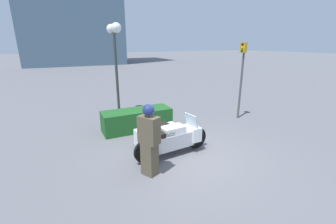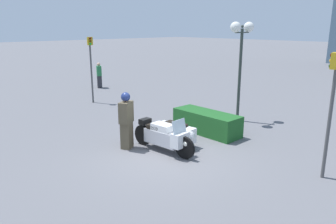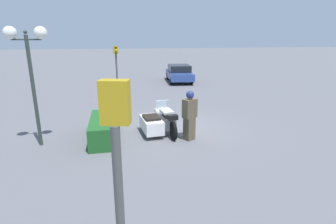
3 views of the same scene
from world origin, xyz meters
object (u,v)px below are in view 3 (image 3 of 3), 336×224
at_px(officer_rider, 190,114).
at_px(twin_lamp_post, 28,50).
at_px(police_motorcycle, 158,121).
at_px(hedge_bush_curbside, 104,129).
at_px(traffic_light_far, 120,197).
at_px(traffic_light_near, 117,68).
at_px(parked_car_background, 179,73).

xyz_separation_m(officer_rider, twin_lamp_post, (0.57, 5.32, 2.32)).
height_order(police_motorcycle, officer_rider, officer_rider).
bearing_deg(twin_lamp_post, hedge_bush_curbside, -85.92).
bearing_deg(twin_lamp_post, traffic_light_far, -159.28).
height_order(police_motorcycle, traffic_light_near, traffic_light_near).
bearing_deg(parked_car_background, traffic_light_far, 169.63).
distance_m(police_motorcycle, traffic_light_far, 7.92).
relative_size(hedge_bush_curbside, twin_lamp_post, 0.65).
distance_m(twin_lamp_post, parked_car_background, 15.03).
height_order(twin_lamp_post, parked_car_background, twin_lamp_post).
bearing_deg(hedge_bush_curbside, officer_rider, -102.99).
distance_m(officer_rider, twin_lamp_post, 5.83).
bearing_deg(officer_rider, hedge_bush_curbside, 48.58).
bearing_deg(officer_rider, police_motorcycle, 17.34).
xyz_separation_m(twin_lamp_post, parked_car_background, (12.39, -8.12, -2.56)).
distance_m(hedge_bush_curbside, traffic_light_near, 4.89).
xyz_separation_m(hedge_bush_curbside, traffic_light_near, (4.52, -0.64, 1.76)).
relative_size(officer_rider, hedge_bush_curbside, 0.71).
bearing_deg(traffic_light_far, traffic_light_near, 14.34).
xyz_separation_m(officer_rider, traffic_light_far, (-6.56, 2.62, 1.22)).
distance_m(hedge_bush_curbside, parked_car_background, 13.60).
xyz_separation_m(police_motorcycle, hedge_bush_curbside, (-0.28, 2.11, -0.08)).
bearing_deg(police_motorcycle, traffic_light_far, 162.75).
distance_m(officer_rider, traffic_light_near, 5.92).
xyz_separation_m(twin_lamp_post, traffic_light_near, (4.68, -2.83, -1.15)).
relative_size(police_motorcycle, parked_car_background, 0.56).
xyz_separation_m(police_motorcycle, traffic_light_far, (-7.56, 1.60, 1.73)).
bearing_deg(parked_car_background, twin_lamp_post, 151.92).
bearing_deg(police_motorcycle, hedge_bush_curbside, 92.12).
bearing_deg(hedge_bush_curbside, traffic_light_far, -175.99).
height_order(hedge_bush_curbside, twin_lamp_post, twin_lamp_post).
xyz_separation_m(police_motorcycle, parked_car_background, (11.96, -3.83, 0.28)).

